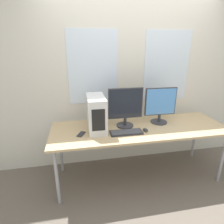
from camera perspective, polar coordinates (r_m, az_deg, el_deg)
name	(u,v)px	position (r m, az deg, el deg)	size (l,w,h in m)	color
ground_plane	(147,195)	(2.64, 10.57, -23.69)	(14.00, 14.00, 0.00)	#665B51
wall_back	(130,77)	(2.84, 5.58, 10.44)	(8.00, 0.07, 2.70)	beige
desk	(140,130)	(2.54, 8.41, -5.57)	(2.32, 0.79, 0.77)	tan
pc_tower	(96,113)	(2.37, -4.82, -0.37)	(0.22, 0.48, 0.44)	silver
monitor_main	(125,107)	(2.44, 4.12, 1.67)	(0.46, 0.23, 0.52)	#333338
monitor_right_near	(160,105)	(2.64, 14.51, 2.16)	(0.44, 0.23, 0.50)	#333338
keyboard	(126,132)	(2.34, 4.36, -6.21)	(0.40, 0.16, 0.02)	#28282D
mouse	(145,130)	(2.43, 10.16, -5.39)	(0.06, 0.11, 0.03)	#2D2D2D
cell_phone	(81,134)	(2.33, -9.39, -6.67)	(0.12, 0.16, 0.01)	#232328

